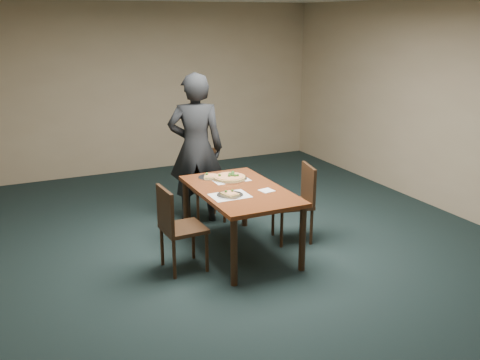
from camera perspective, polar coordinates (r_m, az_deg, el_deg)
name	(u,v)px	position (r m, az deg, el deg)	size (l,w,h in m)	color
ground	(256,255)	(6.04, 1.71, -8.00)	(8.00, 8.00, 0.00)	black
room_shell	(257,100)	(5.53, 1.87, 8.55)	(8.00, 8.00, 8.00)	tan
dining_table	(240,197)	(5.88, 0.00, -1.79)	(0.90, 1.50, 0.75)	#572611
chair_far	(204,181)	(6.96, -3.86, -0.06)	(0.43, 0.43, 0.91)	black
chair_left	(176,224)	(5.54, -6.82, -4.67)	(0.44, 0.44, 0.91)	black
chair_right	(299,198)	(6.30, 6.30, -1.96)	(0.50, 0.50, 0.91)	black
diner	(196,148)	(6.80, -4.73, 3.37)	(0.70, 0.46, 1.91)	black
placemat_main	(230,179)	(6.19, -1.11, 0.09)	(0.42, 0.32, 0.00)	white
placemat_near	(230,196)	(5.62, -1.08, -1.67)	(0.40, 0.30, 0.00)	white
pizza_pan	(230,177)	(6.19, -1.10, 0.29)	(0.40, 0.40, 0.07)	silver
slice_plate_near	(230,194)	(5.62, -1.09, -1.55)	(0.28, 0.28, 0.06)	silver
slice_plate_far	(210,177)	(6.26, -3.22, 0.36)	(0.28, 0.28, 0.06)	silver
napkin	(267,191)	(5.79, 2.86, -1.13)	(0.14, 0.14, 0.01)	white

